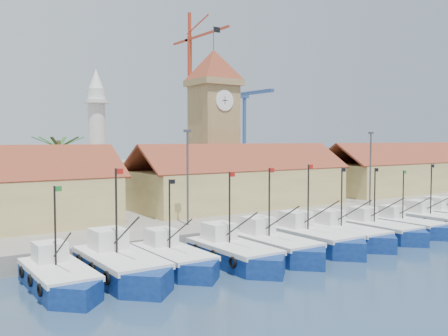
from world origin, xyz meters
TOP-DOWN VIEW (x-y plane):
  - ground at (0.00, 0.00)m, footprint 400.00×400.00m
  - quay at (0.00, 24.00)m, footprint 140.00×32.00m
  - terminal at (0.00, 110.00)m, footprint 240.00×80.00m
  - boat_0 at (-26.61, 2.83)m, footprint 3.37×9.24m
  - boat_1 at (-22.36, 2.93)m, footprint 3.87×10.61m
  - boat_2 at (-18.15, 3.16)m, footprint 3.39×9.28m
  - boat_3 at (-13.62, 1.81)m, footprint 3.62×9.91m
  - boat_4 at (-9.46, 2.04)m, footprint 3.70×10.14m
  - boat_5 at (-4.76, 2.35)m, footprint 3.78×10.34m
  - boat_6 at (-0.65, 2.30)m, footprint 3.56×9.75m
  - boat_7 at (3.93, 2.26)m, footprint 3.48×9.54m
  - boat_8 at (8.42, 2.34)m, footprint 3.27×8.96m
  - boat_9 at (13.11, 2.19)m, footprint 3.54×9.68m
  - hall_center at (0.00, 20.00)m, footprint 27.04×10.13m
  - hall_right at (32.00, 20.00)m, footprint 31.20×10.13m
  - clock_tower at (0.00, 26.00)m, footprint 5.80×5.80m
  - minaret at (-15.00, 28.00)m, footprint 3.00×3.00m
  - palm_tree at (-20.00, 26.00)m, footprint 5.60×5.03m
  - lamp_posts at (0.50, 12.00)m, footprint 80.70×0.25m
  - crane_red_right at (42.40, 103.90)m, footprint 1.00×31.10m
  - gantry at (62.00, 106.65)m, footprint 13.00×22.00m

SIDE VIEW (x-z plane):
  - ground at x=0.00m, z-range 0.00..0.00m
  - boat_8 at x=8.42m, z-range -2.69..4.09m
  - boat_0 at x=-26.61m, z-range -2.77..4.22m
  - boat_2 at x=-18.15m, z-range -2.79..4.24m
  - boat_7 at x=3.93m, z-range -2.86..4.35m
  - quay at x=0.00m, z-range 0.00..1.50m
  - boat_9 at x=13.11m, z-range -2.91..4.42m
  - boat_6 at x=-0.65m, z-range -2.93..4.45m
  - boat_3 at x=-13.62m, z-range -2.97..4.52m
  - boat_4 at x=-9.46m, z-range -3.04..4.63m
  - boat_5 at x=-4.76m, z-range -3.10..4.72m
  - boat_1 at x=-22.36m, z-range -3.18..4.84m
  - terminal at x=0.00m, z-range 0.00..2.00m
  - hall_center at x=0.00m, z-range 0.18..7.79m
  - hall_right at x=32.00m, z-range 0.18..7.79m
  - palm_tree at x=-20.00m, z-range 2.05..10.44m
  - lamp_posts at x=0.50m, z-range 1.96..10.99m
  - minaret at x=-15.00m, z-range 1.58..17.88m
  - clock_tower at x=0.00m, z-range 0.61..23.31m
  - gantry at x=62.00m, z-range 8.44..31.64m
  - crane_red_right at x=42.40m, z-range 4.38..50.65m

